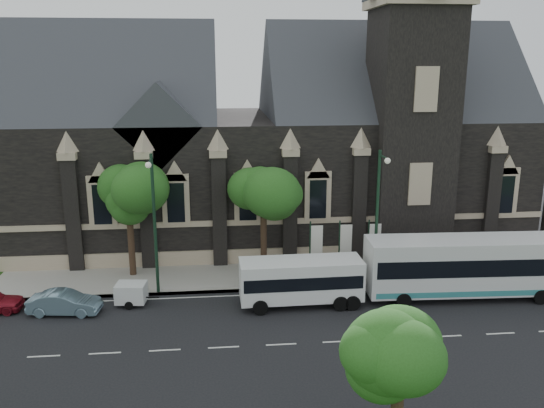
{
  "coord_description": "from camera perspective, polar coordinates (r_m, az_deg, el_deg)",
  "views": [
    {
      "loc": [
        -0.14,
        -26.32,
        14.43
      ],
      "look_at": [
        3.13,
        6.0,
        6.04
      ],
      "focal_mm": 37.04,
      "sensor_mm": 36.0,
      "label": 1
    }
  ],
  "objects": [
    {
      "name": "tree_park_east",
      "position": [
        20.61,
        13.25,
        -14.37
      ],
      "size": [
        3.4,
        3.4,
        6.28
      ],
      "color": "black",
      "rests_on": "ground"
    },
    {
      "name": "sedan",
      "position": [
        35.33,
        -20.35,
        -9.39
      ],
      "size": [
        4.27,
        1.91,
        1.36
      ],
      "primitive_type": "imported",
      "rotation": [
        0.0,
        0.0,
        1.46
      ],
      "color": "gray",
      "rests_on": "ground"
    },
    {
      "name": "box_trailer",
      "position": [
        35.3,
        -14.11,
        -8.74
      ],
      "size": [
        2.62,
        1.54,
        1.37
      ],
      "rotation": [
        0.0,
        0.0,
        -0.11
      ],
      "color": "silver",
      "rests_on": "ground"
    },
    {
      "name": "street_lamp_near",
      "position": [
        36.14,
        10.73,
        -0.73
      ],
      "size": [
        0.36,
        1.88,
        9.0
      ],
      "color": "#163120",
      "rests_on": "ground"
    },
    {
      "name": "street_lamp_mid",
      "position": [
        34.9,
        -11.91,
        -1.33
      ],
      "size": [
        0.36,
        1.88,
        9.0
      ],
      "color": "#163120",
      "rests_on": "ground"
    },
    {
      "name": "tree_walk_left",
      "position": [
        38.44,
        -14.08,
        0.96
      ],
      "size": [
        3.91,
        3.91,
        7.64
      ],
      "color": "black",
      "rests_on": "ground"
    },
    {
      "name": "banner_flag_center",
      "position": [
        38.25,
        7.28,
        -4.0
      ],
      "size": [
        0.9,
        0.1,
        4.0
      ],
      "color": "#163120",
      "rests_on": "ground"
    },
    {
      "name": "ground",
      "position": [
        30.01,
        -4.94,
        -14.32
      ],
      "size": [
        160.0,
        160.0,
        0.0
      ],
      "primitive_type": "plane",
      "color": "black",
      "rests_on": "ground"
    },
    {
      "name": "tree_walk_right",
      "position": [
        38.16,
        -0.58,
        1.43
      ],
      "size": [
        4.08,
        4.08,
        7.8
      ],
      "color": "black",
      "rests_on": "ground"
    },
    {
      "name": "sidewalk",
      "position": [
        38.58,
        -5.19,
        -7.43
      ],
      "size": [
        80.0,
        5.0,
        0.15
      ],
      "primitive_type": "cube",
      "color": "#9B958D",
      "rests_on": "ground"
    },
    {
      "name": "banner_flag_right",
      "position": [
        38.74,
        10.17,
        -3.88
      ],
      "size": [
        0.9,
        0.1,
        4.0
      ],
      "color": "#163120",
      "rests_on": "ground"
    },
    {
      "name": "tour_coach",
      "position": [
        37.04,
        19.63,
        -5.91
      ],
      "size": [
        13.13,
        3.42,
        3.8
      ],
      "rotation": [
        0.0,
        0.0,
        -0.04
      ],
      "color": "silver",
      "rests_on": "ground"
    },
    {
      "name": "shuttle_bus",
      "position": [
        34.02,
        2.99,
        -7.63
      ],
      "size": [
        7.38,
        2.69,
        2.83
      ],
      "rotation": [
        0.0,
        0.0,
        0.02
      ],
      "color": "white",
      "rests_on": "ground"
    },
    {
      "name": "museum",
      "position": [
        45.83,
        0.87,
        6.62
      ],
      "size": [
        40.0,
        17.7,
        29.9
      ],
      "color": "black",
      "rests_on": "ground"
    },
    {
      "name": "banner_flag_left",
      "position": [
        37.86,
        4.32,
        -4.12
      ],
      "size": [
        0.9,
        0.1,
        4.0
      ],
      "color": "#163120",
      "rests_on": "ground"
    }
  ]
}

